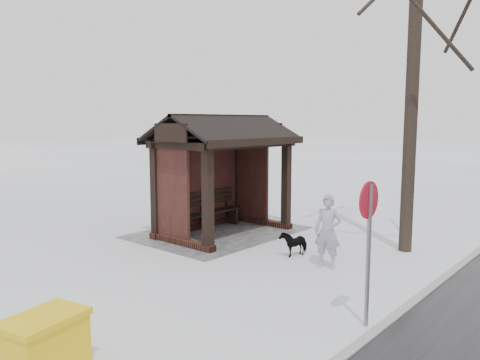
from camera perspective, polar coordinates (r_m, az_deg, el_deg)
The scene contains 8 objects.
ground at distance 12.29m, azimuth -1.94°, elevation -6.56°, with size 120.00×120.00×0.00m, color white.
kerb at distance 9.59m, azimuth 23.47°, elevation -11.08°, with size 120.00×0.15×0.06m, color gray.
trampled_patch at distance 12.42m, azimuth -2.62°, elevation -6.37°, with size 4.20×3.20×0.02m, color #929298.
bus_shelter at distance 12.07m, azimuth -2.54°, elevation 3.60°, with size 3.60×2.40×3.09m.
pedestrian at distance 9.51m, azimuth 10.65°, elevation -6.17°, with size 0.54×0.36×1.49m, color #AB9CB7.
dog at distance 10.37m, azimuth 6.59°, elevation -7.63°, with size 0.30×0.65×0.55m, color black.
grit_bin at distance 6.17m, azimuth -22.72°, elevation -17.97°, with size 1.03×0.80×0.70m.
road_sign at distance 6.80m, azimuth 15.38°, elevation -4.84°, with size 0.54×0.09×2.10m.
Camera 1 is at (8.76, 8.11, 2.92)m, focal length 35.00 mm.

